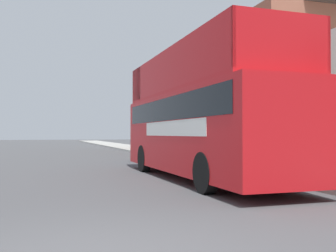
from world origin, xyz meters
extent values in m
plane|color=#4C4C4F|center=(0.00, 21.00, 0.00)|extent=(144.00, 144.00, 0.00)
cube|color=#ADAAA3|center=(7.66, 18.00, 0.07)|extent=(3.41, 108.00, 0.14)
cube|color=#935642|center=(12.37, 22.60, 3.90)|extent=(6.00, 23.12, 7.79)
pyramid|color=#473D38|center=(12.37, 22.60, 8.99)|extent=(6.00, 23.12, 2.40)
cube|color=red|center=(4.23, 7.04, 1.50)|extent=(2.52, 9.76, 2.43)
cube|color=white|center=(4.23, 6.56, 1.62)|extent=(2.50, 5.38, 0.45)
cube|color=black|center=(4.23, 7.04, 2.21)|extent=(2.55, 8.98, 0.70)
cube|color=red|center=(4.23, 7.04, 2.76)|extent=(2.52, 8.98, 0.10)
cube|color=red|center=(3.05, 7.03, 3.45)|extent=(0.16, 8.96, 1.27)
cube|color=red|center=(5.41, 7.06, 3.45)|extent=(0.16, 8.96, 1.27)
cube|color=red|center=(4.27, 2.60, 3.45)|extent=(2.43, 0.09, 1.27)
cube|color=red|center=(4.19, 10.84, 3.45)|extent=(2.44, 1.39, 1.27)
cylinder|color=black|center=(3.11, 10.05, 0.51)|extent=(0.29, 1.02, 1.02)
cylinder|color=black|center=(5.29, 10.07, 0.51)|extent=(0.29, 1.02, 1.02)
cylinder|color=black|center=(3.16, 4.21, 0.51)|extent=(0.29, 1.02, 1.02)
cylinder|color=black|center=(5.35, 4.23, 0.51)|extent=(0.29, 1.02, 1.02)
cube|color=navy|center=(4.87, 14.18, 0.51)|extent=(1.83, 4.47, 0.66)
cube|color=black|center=(4.87, 14.05, 1.08)|extent=(1.55, 2.17, 0.49)
cylinder|color=black|center=(4.05, 15.52, 0.32)|extent=(0.22, 0.66, 0.65)
cylinder|color=black|center=(5.59, 15.57, 0.32)|extent=(0.22, 0.66, 0.65)
cylinder|color=black|center=(4.15, 12.78, 0.32)|extent=(0.22, 0.66, 0.65)
cylinder|color=black|center=(5.69, 12.84, 0.32)|extent=(0.22, 0.66, 0.65)
cylinder|color=black|center=(6.66, 5.89, 2.06)|extent=(0.13, 0.13, 3.85)
cylinder|color=silver|center=(6.66, 5.89, 4.21)|extent=(0.32, 0.32, 0.45)
cone|color=black|center=(6.66, 5.89, 4.55)|extent=(0.35, 0.35, 0.22)
cylinder|color=black|center=(6.51, 14.25, 2.02)|extent=(0.13, 0.13, 3.77)
cylinder|color=silver|center=(6.51, 14.25, 4.13)|extent=(0.32, 0.32, 0.45)
cone|color=black|center=(6.51, 14.25, 4.47)|extent=(0.35, 0.35, 0.22)
camera|label=1|loc=(-0.60, -4.61, 1.46)|focal=42.00mm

